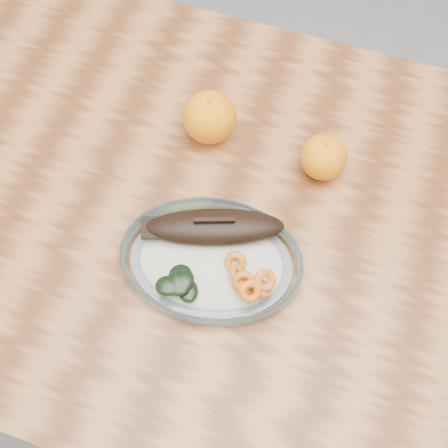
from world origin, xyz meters
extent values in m
plane|color=slate|center=(0.00, 0.00, 0.00)|extent=(3.00, 3.00, 0.00)
cube|color=#5D3016|center=(0.00, 0.00, 0.73)|extent=(1.20, 0.80, 0.04)
cylinder|color=brown|center=(-0.54, 0.34, 0.35)|extent=(0.06, 0.06, 0.71)
ellipsoid|color=white|center=(0.01, -0.09, 0.76)|extent=(0.54, 0.42, 0.01)
torus|color=#93D4E4|center=(0.01, -0.09, 0.77)|extent=(0.56, 0.56, 0.03)
ellipsoid|color=white|center=(0.01, -0.09, 0.77)|extent=(0.48, 0.37, 0.02)
ellipsoid|color=black|center=(0.00, -0.04, 0.80)|extent=(0.21, 0.13, 0.03)
ellipsoid|color=black|center=(0.00, -0.04, 0.79)|extent=(0.18, 0.10, 0.02)
cube|color=black|center=(-0.08, -0.07, 0.80)|extent=(0.05, 0.05, 0.01)
cube|color=black|center=(0.00, -0.04, 0.81)|extent=(0.06, 0.03, 0.02)
torus|color=#D04E0F|center=(0.05, -0.09, 0.79)|extent=(0.05, 0.04, 0.03)
torus|color=#D04E0F|center=(0.06, -0.10, 0.79)|extent=(0.05, 0.05, 0.03)
torus|color=#D04E0F|center=(0.07, -0.11, 0.79)|extent=(0.04, 0.04, 0.03)
torus|color=#D04E0F|center=(0.07, -0.12, 0.79)|extent=(0.04, 0.04, 0.04)
torus|color=#D04E0F|center=(0.07, -0.11, 0.79)|extent=(0.04, 0.05, 0.03)
torus|color=#D04E0F|center=(0.09, -0.11, 0.79)|extent=(0.05, 0.05, 0.03)
torus|color=#D04E0F|center=(0.10, -0.10, 0.81)|extent=(0.04, 0.04, 0.03)
torus|color=#D04E0F|center=(0.07, -0.11, 0.81)|extent=(0.05, 0.04, 0.04)
torus|color=#D04E0F|center=(0.08, -0.12, 0.81)|extent=(0.05, 0.05, 0.03)
ellipsoid|color=black|center=(0.00, -0.15, 0.79)|extent=(0.04, 0.04, 0.01)
ellipsoid|color=black|center=(-0.02, -0.13, 0.79)|extent=(0.04, 0.04, 0.01)
ellipsoid|color=black|center=(-0.01, -0.14, 0.80)|extent=(0.03, 0.04, 0.01)
ellipsoid|color=black|center=(-0.03, -0.15, 0.80)|extent=(0.04, 0.04, 0.01)
ellipsoid|color=black|center=(-0.02, -0.14, 0.80)|extent=(0.05, 0.05, 0.01)
sphere|color=orange|center=(-0.07, 0.13, 0.79)|extent=(0.09, 0.09, 0.09)
sphere|color=orange|center=(0.13, 0.12, 0.79)|extent=(0.07, 0.07, 0.07)
camera|label=1|loc=(0.13, -0.38, 1.53)|focal=45.00mm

